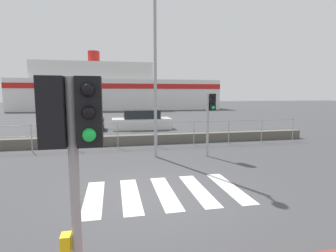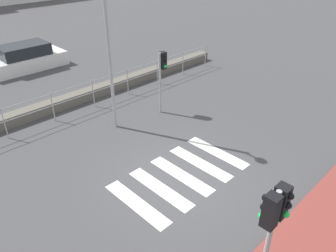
{
  "view_description": "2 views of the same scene",
  "coord_description": "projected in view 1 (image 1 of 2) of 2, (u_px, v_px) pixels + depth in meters",
  "views": [
    {
      "loc": [
        -1.14,
        -6.46,
        2.57
      ],
      "look_at": [
        0.64,
        2.0,
        1.5
      ],
      "focal_mm": 28.0,
      "sensor_mm": 36.0,
      "label": 1
    },
    {
      "loc": [
        -5.82,
        -5.47,
        6.4
      ],
      "look_at": [
        0.55,
        1.0,
        1.2
      ],
      "focal_mm": 35.0,
      "sensor_mm": 36.0,
      "label": 2
    }
  ],
  "objects": [
    {
      "name": "seawall",
      "position": [
        136.0,
        139.0,
        13.46
      ],
      "size": [
        18.81,
        0.55,
        0.47
      ],
      "color": "#605B54",
      "rests_on": "ground_plane"
    },
    {
      "name": "traffic_light_near",
      "position": [
        72.0,
        138.0,
        2.57
      ],
      "size": [
        0.58,
        0.41,
        2.73
      ],
      "color": "#9EA0A3",
      "rests_on": "ground_plane"
    },
    {
      "name": "ferry_boat",
      "position": [
        115.0,
        90.0,
        42.45
      ],
      "size": [
        32.19,
        6.48,
        9.2
      ],
      "color": "white",
      "rests_on": "ground_plane"
    },
    {
      "name": "parked_car_black",
      "position": [
        74.0,
        121.0,
        18.34
      ],
      "size": [
        4.06,
        1.76,
        1.53
      ],
      "color": "black",
      "rests_on": "ground_plane"
    },
    {
      "name": "traffic_light_far",
      "position": [
        211.0,
        111.0,
        10.62
      ],
      "size": [
        0.34,
        0.32,
        2.57
      ],
      "color": "#9EA0A3",
      "rests_on": "ground_plane"
    },
    {
      "name": "streetlamp",
      "position": [
        156.0,
        57.0,
        10.1
      ],
      "size": [
        0.32,
        0.96,
        6.52
      ],
      "color": "#9EA0A3",
      "rests_on": "ground_plane"
    },
    {
      "name": "harbor_fence",
      "position": [
        138.0,
        131.0,
        12.54
      ],
      "size": [
        16.96,
        0.04,
        1.24
      ],
      "color": "#9EA0A3",
      "rests_on": "ground_plane"
    },
    {
      "name": "parked_car_white",
      "position": [
        142.0,
        121.0,
        19.32
      ],
      "size": [
        4.29,
        1.89,
        1.39
      ],
      "color": "silver",
      "rests_on": "ground_plane"
    },
    {
      "name": "crosswalk",
      "position": [
        165.0,
        192.0,
        6.85
      ],
      "size": [
        4.05,
        2.4,
        0.01
      ],
      "color": "silver",
      "rests_on": "ground_plane"
    },
    {
      "name": "ground_plane",
      "position": [
        160.0,
        193.0,
        6.82
      ],
      "size": [
        160.0,
        160.0,
        0.0
      ],
      "primitive_type": "plane",
      "color": "#424244"
    }
  ]
}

